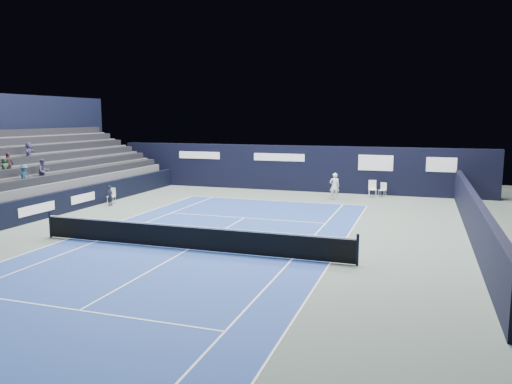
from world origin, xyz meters
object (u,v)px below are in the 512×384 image
folding_chair_back_a (372,187)px  line_judge_chair (112,195)px  tennis_net (188,237)px  tennis_player (334,186)px  folding_chair_back_b (383,189)px

folding_chair_back_a → line_judge_chair: size_ratio=1.17×
line_judge_chair → tennis_net: size_ratio=0.07×
tennis_net → tennis_player: tennis_player is taller
folding_chair_back_b → tennis_player: bearing=-125.8°
folding_chair_back_b → tennis_net: (-6.06, -15.66, -0.00)m
folding_chair_back_a → folding_chair_back_b: bearing=23.2°
folding_chair_back_a → tennis_player: (-2.14, -1.65, 0.21)m
folding_chair_back_a → line_judge_chair: bearing=-165.6°
folding_chair_back_b → tennis_net: 16.80m
folding_chair_back_a → tennis_player: bearing=-154.9°
folding_chair_back_b → line_judge_chair: bearing=-135.7°
tennis_net → folding_chair_back_b: bearing=68.8°
line_judge_chair → tennis_player: bearing=13.1°
folding_chair_back_b → tennis_player: size_ratio=0.55×
line_judge_chair → tennis_net: tennis_net is taller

